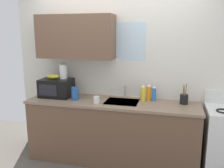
{
  "coord_description": "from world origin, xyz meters",
  "views": [
    {
      "loc": [
        0.81,
        -3.18,
        1.85
      ],
      "look_at": [
        0.0,
        0.0,
        1.15
      ],
      "focal_mm": 38.82,
      "sensor_mm": 36.0,
      "label": 1
    }
  ],
  "objects_px": {
    "dish_soap_bottle_orange": "(149,93)",
    "cereal_canister": "(75,94)",
    "dish_soap_bottle_yellow": "(143,93)",
    "mug_white": "(97,100)",
    "paper_towel_roll": "(63,71)",
    "banana_bunch": "(53,77)",
    "utensil_crock": "(184,99)",
    "microwave": "(56,88)",
    "dish_soap_bottle_blue": "(154,94)"
  },
  "relations": [
    {
      "from": "dish_soap_bottle_orange",
      "to": "cereal_canister",
      "type": "distance_m",
      "value": 1.06
    },
    {
      "from": "paper_towel_roll",
      "to": "dish_soap_bottle_yellow",
      "type": "bearing_deg",
      "value": 2.04
    },
    {
      "from": "cereal_canister",
      "to": "microwave",
      "type": "bearing_deg",
      "value": 163.87
    },
    {
      "from": "dish_soap_bottle_yellow",
      "to": "mug_white",
      "type": "xyz_separation_m",
      "value": [
        -0.6,
        -0.28,
        -0.06
      ]
    },
    {
      "from": "mug_white",
      "to": "cereal_canister",
      "type": "bearing_deg",
      "value": 165.76
    },
    {
      "from": "microwave",
      "to": "paper_towel_roll",
      "type": "distance_m",
      "value": 0.27
    },
    {
      "from": "paper_towel_roll",
      "to": "mug_white",
      "type": "distance_m",
      "value": 0.72
    },
    {
      "from": "dish_soap_bottle_orange",
      "to": "utensil_crock",
      "type": "bearing_deg",
      "value": -7.39
    },
    {
      "from": "banana_bunch",
      "to": "cereal_canister",
      "type": "xyz_separation_m",
      "value": [
        0.39,
        -0.1,
        -0.21
      ]
    },
    {
      "from": "microwave",
      "to": "dish_soap_bottle_blue",
      "type": "height_order",
      "value": "microwave"
    },
    {
      "from": "cereal_canister",
      "to": "utensil_crock",
      "type": "relative_size",
      "value": 0.65
    },
    {
      "from": "banana_bunch",
      "to": "mug_white",
      "type": "distance_m",
      "value": 0.81
    },
    {
      "from": "utensil_crock",
      "to": "dish_soap_bottle_blue",
      "type": "bearing_deg",
      "value": 172.13
    },
    {
      "from": "dish_soap_bottle_orange",
      "to": "dish_soap_bottle_blue",
      "type": "distance_m",
      "value": 0.07
    },
    {
      "from": "utensil_crock",
      "to": "dish_soap_bottle_orange",
      "type": "bearing_deg",
      "value": 172.61
    },
    {
      "from": "banana_bunch",
      "to": "utensil_crock",
      "type": "xyz_separation_m",
      "value": [
        1.9,
        0.07,
        -0.23
      ]
    },
    {
      "from": "paper_towel_roll",
      "to": "dish_soap_bottle_blue",
      "type": "relative_size",
      "value": 1.0
    },
    {
      "from": "banana_bunch",
      "to": "utensil_crock",
      "type": "height_order",
      "value": "banana_bunch"
    },
    {
      "from": "microwave",
      "to": "dish_soap_bottle_blue",
      "type": "xyz_separation_m",
      "value": [
        1.45,
        0.13,
        -0.03
      ]
    },
    {
      "from": "dish_soap_bottle_blue",
      "to": "mug_white",
      "type": "height_order",
      "value": "dish_soap_bottle_blue"
    },
    {
      "from": "microwave",
      "to": "cereal_canister",
      "type": "xyz_separation_m",
      "value": [
        0.34,
        -0.1,
        -0.04
      ]
    },
    {
      "from": "mug_white",
      "to": "banana_bunch",
      "type": "bearing_deg",
      "value": 165.69
    },
    {
      "from": "banana_bunch",
      "to": "mug_white",
      "type": "xyz_separation_m",
      "value": [
        0.74,
        -0.19,
        -0.26
      ]
    },
    {
      "from": "dish_soap_bottle_orange",
      "to": "mug_white",
      "type": "distance_m",
      "value": 0.75
    },
    {
      "from": "dish_soap_bottle_orange",
      "to": "utensil_crock",
      "type": "relative_size",
      "value": 0.85
    },
    {
      "from": "banana_bunch",
      "to": "paper_towel_roll",
      "type": "height_order",
      "value": "paper_towel_roll"
    },
    {
      "from": "banana_bunch",
      "to": "dish_soap_bottle_orange",
      "type": "bearing_deg",
      "value": 5.31
    },
    {
      "from": "microwave",
      "to": "cereal_canister",
      "type": "relative_size",
      "value": 2.5
    },
    {
      "from": "microwave",
      "to": "utensil_crock",
      "type": "height_order",
      "value": "utensil_crock"
    },
    {
      "from": "dish_soap_bottle_yellow",
      "to": "utensil_crock",
      "type": "xyz_separation_m",
      "value": [
        0.56,
        -0.02,
        -0.04
      ]
    },
    {
      "from": "mug_white",
      "to": "utensil_crock",
      "type": "bearing_deg",
      "value": 12.64
    },
    {
      "from": "microwave",
      "to": "paper_towel_roll",
      "type": "bearing_deg",
      "value": 27.17
    },
    {
      "from": "dish_soap_bottle_orange",
      "to": "cereal_canister",
      "type": "bearing_deg",
      "value": -167.32
    },
    {
      "from": "dish_soap_bottle_orange",
      "to": "mug_white",
      "type": "xyz_separation_m",
      "value": [
        -0.68,
        -0.32,
        -0.07
      ]
    },
    {
      "from": "paper_towel_roll",
      "to": "cereal_canister",
      "type": "height_order",
      "value": "paper_towel_roll"
    },
    {
      "from": "dish_soap_bottle_blue",
      "to": "cereal_canister",
      "type": "distance_m",
      "value": 1.13
    },
    {
      "from": "dish_soap_bottle_blue",
      "to": "banana_bunch",
      "type": "bearing_deg",
      "value": -175.18
    },
    {
      "from": "cereal_canister",
      "to": "mug_white",
      "type": "bearing_deg",
      "value": -14.24
    },
    {
      "from": "microwave",
      "to": "dish_soap_bottle_orange",
      "type": "height_order",
      "value": "microwave"
    },
    {
      "from": "microwave",
      "to": "utensil_crock",
      "type": "relative_size",
      "value": 1.64
    },
    {
      "from": "dish_soap_bottle_blue",
      "to": "utensil_crock",
      "type": "height_order",
      "value": "utensil_crock"
    },
    {
      "from": "microwave",
      "to": "banana_bunch",
      "type": "relative_size",
      "value": 2.3
    },
    {
      "from": "banana_bunch",
      "to": "utensil_crock",
      "type": "distance_m",
      "value": 1.92
    },
    {
      "from": "dish_soap_bottle_yellow",
      "to": "utensil_crock",
      "type": "distance_m",
      "value": 0.56
    },
    {
      "from": "dish_soap_bottle_yellow",
      "to": "dish_soap_bottle_orange",
      "type": "relative_size",
      "value": 0.97
    },
    {
      "from": "cereal_canister",
      "to": "utensil_crock",
      "type": "bearing_deg",
      "value": 6.41
    },
    {
      "from": "banana_bunch",
      "to": "dish_soap_bottle_yellow",
      "type": "xyz_separation_m",
      "value": [
        1.34,
        0.09,
        -0.19
      ]
    },
    {
      "from": "dish_soap_bottle_yellow",
      "to": "microwave",
      "type": "bearing_deg",
      "value": -175.84
    },
    {
      "from": "dish_soap_bottle_orange",
      "to": "dish_soap_bottle_blue",
      "type": "relative_size",
      "value": 1.1
    },
    {
      "from": "banana_bunch",
      "to": "dish_soap_bottle_yellow",
      "type": "height_order",
      "value": "banana_bunch"
    }
  ]
}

